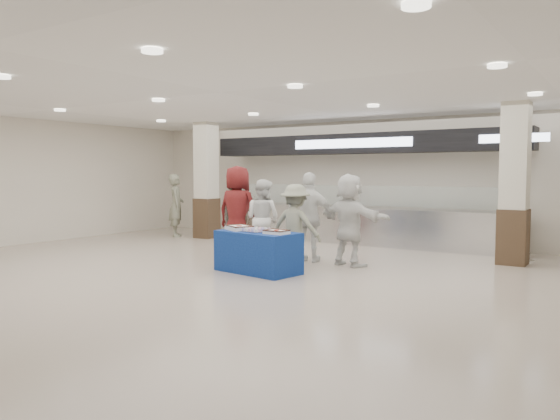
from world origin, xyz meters
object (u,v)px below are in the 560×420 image
Objects in this scene: chef_short at (310,217)px; display_table at (258,252)px; sheet_cake_right at (277,231)px; civilian_white at (350,220)px; soldier_b at (295,226)px; soldier_bg at (176,205)px; chef_tall at (263,219)px; soldier_a at (236,218)px; civilian_maroon at (238,211)px; sheet_cake_left at (239,227)px; cupcake_tray at (255,230)px.

display_table is at bearing 72.05° from chef_short.
sheet_cake_right is 1.78m from civilian_white.
chef_short reaches higher than soldier_b.
chef_tall is at bearing -153.94° from soldier_bg.
chef_tall is 4.60m from soldier_bg.
chef_short is at bearing 173.25° from soldier_a.
sheet_cake_right is 0.21× the size of civilian_maroon.
soldier_b is 0.90× the size of soldier_bg.
display_table is 0.87× the size of soldier_bg.
sheet_cake_left is 1.49× the size of sheet_cake_right.
chef_short is (1.12, 0.07, 0.08)m from chef_tall.
sheet_cake_left is at bearing -174.83° from display_table.
civilian_maroon reaches higher than chef_tall.
chef_short is at bearing 100.24° from sheet_cake_right.
cupcake_tray is at bearing -163.86° from soldier_bg.
civilian_white is (0.90, 0.01, -0.01)m from chef_short.
sheet_cake_right is 2.14m from chef_tall.
soldier_a is 0.91× the size of soldier_bg.
civilian_white is at bearing -145.28° from soldier_b.
chef_short reaches higher than soldier_a.
display_table is 1.97m from civilian_white.
chef_tall reaches higher than soldier_a.
chef_tall is at bearing 120.35° from cupcake_tray.
soldier_b is (1.90, -0.60, -0.01)m from soldier_a.
cupcake_tray is (-0.06, -0.02, 0.41)m from display_table.
cupcake_tray is 0.95m from soldier_b.
sheet_cake_left is 0.31× the size of civilian_maroon.
sheet_cake_left reaches higher than display_table.
cupcake_tray is at bearing 121.42° from chef_tall.
soldier_bg is (-5.38, 1.70, -0.03)m from chef_short.
chef_tall is 2.03m from civilian_white.
soldier_a is 1.99m from soldier_b.
civilian_maroon is 1.11× the size of soldier_bg.
soldier_b is (0.26, 0.88, 0.43)m from display_table.
chef_short is at bearing -148.92° from soldier_bg.
sheet_cake_right is at bearing 132.77° from chef_tall.
civilian_white is at bearing 70.38° from sheet_cake_right.
sheet_cake_right reaches higher than display_table.
sheet_cake_right is (0.49, -0.12, 0.42)m from display_table.
soldier_bg is (-3.55, 1.78, 0.08)m from soldier_a.
sheet_cake_left is 1.53m from chef_tall.
civilian_white is at bearing 64.02° from display_table.
chef_tall is at bearing -7.70° from chef_short.
soldier_b is (0.71, 0.85, -0.00)m from sheet_cake_left.
display_table is at bearing -3.69° from sheet_cake_left.
sheet_cake_right is 0.23× the size of soldier_bg.
sheet_cake_left is at bearing 59.91° from civilian_white.
sheet_cake_left is at bearing 109.56° from chef_tall.
display_table is at bearing 70.20° from civilian_white.
civilian_white is (0.60, 1.68, 0.11)m from sheet_cake_right.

